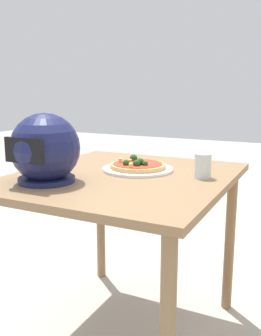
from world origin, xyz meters
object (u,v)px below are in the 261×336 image
dining_table (123,197)px  motorcycle_helmet (45,149)px  pizza (137,165)px  drinking_glass (203,166)px

dining_table → motorcycle_helmet: 0.40m
dining_table → pizza: bearing=-101.6°
drinking_glass → pizza: bearing=-2.0°
dining_table → pizza: pizza is taller
pizza → motorcycle_helmet: (0.23, 0.35, 0.10)m
pizza → drinking_glass: bearing=178.0°
pizza → dining_table: bearing=78.4°
dining_table → pizza: size_ratio=3.97×
pizza → drinking_glass: (-0.30, 0.01, 0.03)m
dining_table → drinking_glass: drinking_glass is taller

